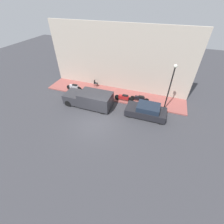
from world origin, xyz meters
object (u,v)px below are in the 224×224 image
Objects in this scene: cafe_chair at (95,83)px; delivery_van at (89,99)px; motorcycle_red at (124,97)px; parked_car at (146,111)px; motorcycle_black at (140,98)px; scooter_silver at (74,87)px; streetlamp at (171,82)px.

delivery_van is at bearing -165.23° from cafe_chair.
parked_car is at bearing -120.57° from motorcycle_red.
motorcycle_black is at bearing -74.07° from motorcycle_red.
streetlamp reaches higher than scooter_silver.
motorcycle_red is (1.90, -3.36, -0.29)m from delivery_van.
cafe_chair is (3.67, 7.16, -0.01)m from parked_car.
scooter_silver is at bearing 89.23° from streetlamp.
motorcycle_red is at bearing -90.88° from scooter_silver.
delivery_van is at bearing 92.48° from parked_car.
delivery_van is 8.36m from streetlamp.
motorcycle_black is 1.00× the size of scooter_silver.
motorcycle_red is (-0.49, 1.71, 0.04)m from motorcycle_black.
delivery_van is 3.62m from scooter_silver.
delivery_van is 4.08m from cafe_chair.
motorcycle_red is 0.45× the size of streetlamp.
delivery_van is at bearing 119.40° from motorcycle_red.
cafe_chair is (3.94, 1.04, -0.24)m from delivery_van.
streetlamp is (1.85, -7.80, 2.39)m from delivery_van.
parked_car reaches higher than motorcycle_red.
parked_car is at bearing -100.72° from scooter_silver.
delivery_van reaches higher than parked_car.
parked_car is 2.37m from motorcycle_black.
motorcycle_black is (2.12, 1.05, -0.10)m from parked_car.
cafe_chair is at bearing 76.69° from streetlamp.
motorcycle_red is at bearing -114.89° from cafe_chair.
scooter_silver is (0.10, 6.37, 0.05)m from motorcycle_red.
scooter_silver is 0.43× the size of streetlamp.
motorcycle_red is at bearing 89.39° from streetlamp.
delivery_van is 2.41× the size of motorcycle_red.
motorcycle_black is at bearing 26.47° from parked_car.
scooter_silver is (1.99, 3.01, -0.24)m from delivery_van.
scooter_silver reaches higher than cafe_chair.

